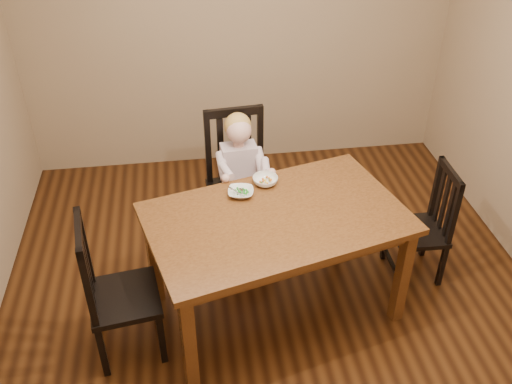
{
  "coord_description": "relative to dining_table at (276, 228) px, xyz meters",
  "views": [
    {
      "loc": [
        -0.55,
        -3.08,
        3.09
      ],
      "look_at": [
        -0.08,
        0.25,
        0.75
      ],
      "focal_mm": 40.0,
      "sensor_mm": 36.0,
      "label": 1
    }
  ],
  "objects": [
    {
      "name": "room",
      "position": [
        0.0,
        0.16,
        0.61
      ],
      "size": [
        4.01,
        4.01,
        2.71
      ],
      "color": "#49270F",
      "rests_on": "ground"
    },
    {
      "name": "dining_table",
      "position": [
        0.0,
        0.0,
        0.0
      ],
      "size": [
        1.87,
        1.39,
        0.84
      ],
      "rotation": [
        0.0,
        0.0,
        0.25
      ],
      "color": "#462610",
      "rests_on": "room"
    },
    {
      "name": "chair_child",
      "position": [
        -0.16,
        0.86,
        -0.2
      ],
      "size": [
        0.53,
        0.51,
        1.13
      ],
      "rotation": [
        0.0,
        0.0,
        3.23
      ],
      "color": "black",
      "rests_on": "room"
    },
    {
      "name": "chair_left",
      "position": [
        -1.07,
        -0.22,
        -0.23
      ],
      "size": [
        0.5,
        0.52,
        1.06
      ],
      "rotation": [
        0.0,
        0.0,
        -1.42
      ],
      "color": "black",
      "rests_on": "room"
    },
    {
      "name": "chair_right",
      "position": [
        1.17,
        0.23,
        -0.29
      ],
      "size": [
        0.39,
        0.41,
        0.93
      ],
      "rotation": [
        0.0,
        0.0,
        1.55
      ],
      "color": "black",
      "rests_on": "room"
    },
    {
      "name": "toddler",
      "position": [
        -0.15,
        0.8,
        -0.04
      ],
      "size": [
        0.4,
        0.48,
        0.62
      ],
      "primitive_type": null,
      "rotation": [
        0.0,
        0.0,
        3.23
      ],
      "color": "silver",
      "rests_on": "chair_child"
    },
    {
      "name": "bowl_peas",
      "position": [
        -0.2,
        0.27,
        0.12
      ],
      "size": [
        0.2,
        0.2,
        0.04
      ],
      "primitive_type": "imported",
      "rotation": [
        0.0,
        0.0,
        -0.17
      ],
      "color": "white",
      "rests_on": "dining_table"
    },
    {
      "name": "bowl_veg",
      "position": [
        -0.02,
        0.38,
        0.13
      ],
      "size": [
        0.21,
        0.21,
        0.06
      ],
      "primitive_type": "imported",
      "rotation": [
        0.0,
        0.0,
        -0.23
      ],
      "color": "white",
      "rests_on": "dining_table"
    },
    {
      "name": "fork",
      "position": [
        -0.24,
        0.24,
        0.14
      ],
      "size": [
        0.1,
        0.08,
        0.05
      ],
      "rotation": [
        0.0,
        0.0,
        0.9
      ],
      "color": "silver",
      "rests_on": "bowl_peas"
    }
  ]
}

